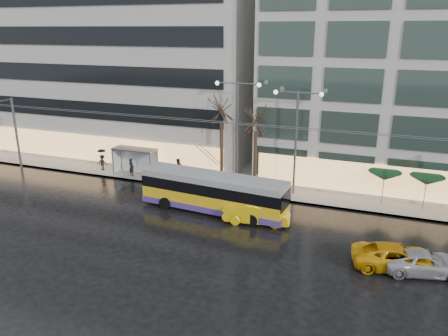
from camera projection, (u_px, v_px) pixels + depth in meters
The scene contains 19 objects.
ground at pixel (156, 236), 29.36m from camera, with size 140.00×140.00×0.00m, color black.
sidewalk at pixel (248, 176), 41.14m from camera, with size 80.00×10.00×0.15m, color gray.
kerb at pixel (230, 193), 36.73m from camera, with size 80.00×0.10×0.15m, color slate.
building_left at pixel (108, 49), 48.24m from camera, with size 34.00×14.00×22.00m, color #AEACA6.
trolleybus at pixel (213, 194), 32.88m from camera, with size 11.56×4.88×5.29m.
catenary at pixel (214, 148), 34.79m from camera, with size 42.24×5.12×7.00m.
bus_shelter at pixel (132, 155), 41.09m from camera, with size 4.20×1.60×2.51m.
street_lamp_near at pixel (237, 120), 36.48m from camera, with size 3.96×0.36×9.03m.
street_lamp_far at pixel (296, 128), 34.88m from camera, with size 3.96×0.36×8.53m.
tree_a at pixel (221, 106), 36.82m from camera, with size 3.20×3.20×8.40m.
tree_b at pixel (256, 116), 36.20m from camera, with size 3.20×3.20×7.70m.
parasol_a at pixel (384, 176), 33.71m from camera, with size 2.50×2.50×2.65m.
parasol_b at pixel (427, 181), 32.71m from camera, with size 2.50×2.50×2.65m.
taxi_b at pixel (257, 213), 31.17m from camera, with size 1.66×4.75×1.57m, color yellow.
taxi_c at pixel (396, 257), 25.29m from camera, with size 2.31×5.01×1.39m, color #E09D0B.
sedan_silver at pixel (424, 263), 24.80m from camera, with size 2.11×4.59×1.27m, color #A0A0A4.
pedestrian_a at pixel (131, 161), 40.48m from camera, with size 1.20×1.21×2.19m.
pedestrian_b at pixel (178, 168), 39.95m from camera, with size 1.15×1.09×1.88m.
pedestrian_c at pixel (102, 159), 42.25m from camera, with size 0.98×0.82×2.11m.
Camera 1 is at (13.62, -23.23, 13.37)m, focal length 35.00 mm.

